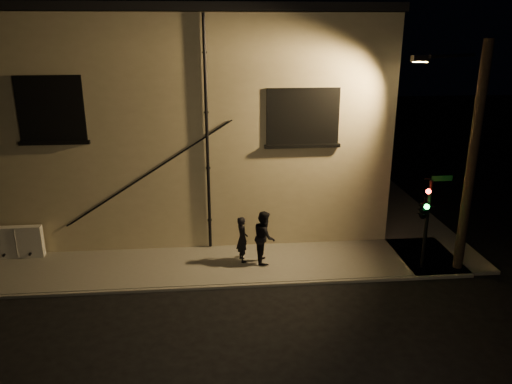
{
  "coord_description": "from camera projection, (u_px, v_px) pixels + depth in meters",
  "views": [
    {
      "loc": [
        -1.69,
        -14.37,
        8.0
      ],
      "look_at": [
        -0.18,
        1.8,
        2.62
      ],
      "focal_mm": 35.0,
      "sensor_mm": 36.0,
      "label": 1
    }
  ],
  "objects": [
    {
      "name": "ground",
      "position": [
        267.0,
        285.0,
        16.24
      ],
      "size": [
        90.0,
        90.0,
        0.0
      ],
      "primitive_type": "plane",
      "color": "black"
    },
    {
      "name": "traffic_signal",
      "position": [
        424.0,
        209.0,
        16.41
      ],
      "size": [
        1.21,
        1.92,
        3.28
      ],
      "color": "black",
      "rests_on": "sidewalk"
    },
    {
      "name": "pedestrian_b",
      "position": [
        264.0,
        237.0,
        17.36
      ],
      "size": [
        0.72,
        0.92,
        1.88
      ],
      "primitive_type": "imported",
      "rotation": [
        0.0,
        0.0,
        1.56
      ],
      "color": "black",
      "rests_on": "sidewalk"
    },
    {
      "name": "pedestrian_a",
      "position": [
        242.0,
        239.0,
        17.45
      ],
      "size": [
        0.53,
        0.68,
        1.66
      ],
      "primitive_type": "imported",
      "rotation": [
        0.0,
        0.0,
        1.81
      ],
      "color": "black",
      "rests_on": "sidewalk"
    },
    {
      "name": "streetlamp_pole",
      "position": [
        469.0,
        156.0,
        16.05
      ],
      "size": [
        2.05,
        1.4,
        7.69
      ],
      "color": "black",
      "rests_on": "ground"
    },
    {
      "name": "sidewalk",
      "position": [
        284.0,
        230.0,
        20.48
      ],
      "size": [
        21.0,
        16.0,
        0.12
      ],
      "color": "slate",
      "rests_on": "ground"
    },
    {
      "name": "utility_cabinet",
      "position": [
        17.0,
        242.0,
        17.81
      ],
      "size": [
        1.78,
        0.3,
        1.17
      ],
      "primitive_type": "cube",
      "color": "silver",
      "rests_on": "sidewalk"
    },
    {
      "name": "building",
      "position": [
        181.0,
        109.0,
        23.1
      ],
      "size": [
        16.2,
        12.23,
        8.8
      ],
      "color": "beige",
      "rests_on": "ground"
    }
  ]
}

